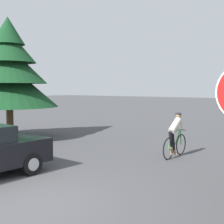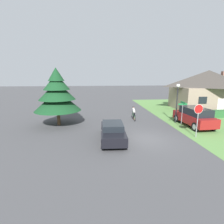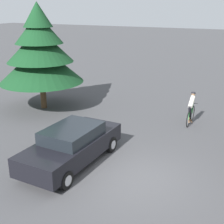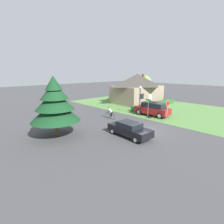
% 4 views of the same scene
% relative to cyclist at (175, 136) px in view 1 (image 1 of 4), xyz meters
% --- Properties ---
extents(ground_plane, '(140.00, 140.00, 0.00)m').
position_rel_cyclist_xyz_m(ground_plane, '(-0.53, -5.96, -0.74)').
color(ground_plane, '#424244').
extents(cyclist, '(0.44, 1.75, 1.56)m').
position_rel_cyclist_xyz_m(cyclist, '(0.00, 0.00, 0.00)').
color(cyclist, black).
rests_on(cyclist, ground).
extents(conifer_tall_near, '(4.54, 4.54, 5.70)m').
position_rel_cyclist_xyz_m(conifer_tall_near, '(-7.99, -1.17, 2.39)').
color(conifer_tall_near, '#4C3823').
rests_on(conifer_tall_near, ground).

